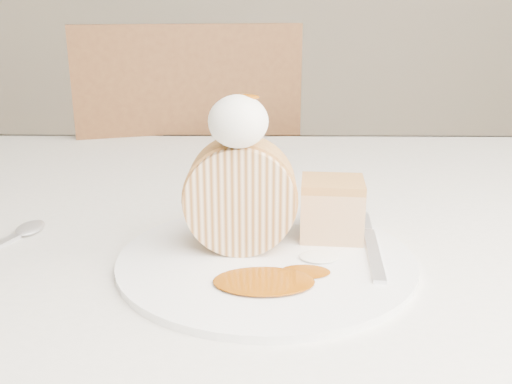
{
  "coord_description": "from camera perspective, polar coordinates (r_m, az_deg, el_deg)",
  "views": [
    {
      "loc": [
        0.03,
        -0.45,
        0.99
      ],
      "look_at": [
        0.03,
        0.07,
        0.82
      ],
      "focal_mm": 40.0,
      "sensor_mm": 36.0,
      "label": 1
    }
  ],
  "objects": [
    {
      "name": "chair_far",
      "position": [
        1.33,
        -6.98,
        -1.52
      ],
      "size": [
        0.57,
        0.57,
        0.96
      ],
      "rotation": [
        0.0,
        0.0,
        3.44
      ],
      "color": "brown",
      "rests_on": "ground"
    },
    {
      "name": "roulade_slice",
      "position": [
        0.56,
        -1.56,
        -0.39
      ],
      "size": [
        0.11,
        0.06,
        0.11
      ],
      "primitive_type": "cylinder",
      "rotation": [
        1.57,
        0.0,
        -0.0
      ],
      "color": "beige",
      "rests_on": "plate"
    },
    {
      "name": "plate",
      "position": [
        0.56,
        1.02,
        -6.74
      ],
      "size": [
        0.31,
        0.31,
        0.01
      ],
      "primitive_type": "cylinder",
      "rotation": [
        0.0,
        0.0,
        -0.09
      ],
      "color": "white",
      "rests_on": "table"
    },
    {
      "name": "whipped_cream",
      "position": [
        0.52,
        -1.8,
        7.06
      ],
      "size": [
        0.06,
        0.06,
        0.05
      ],
      "primitive_type": "ellipsoid",
      "color": "white",
      "rests_on": "roulade_slice"
    },
    {
      "name": "fork",
      "position": [
        0.57,
        11.7,
        -6.08
      ],
      "size": [
        0.04,
        0.17,
        0.0
      ],
      "primitive_type": "cube",
      "rotation": [
        0.0,
        0.0,
        -0.09
      ],
      "color": "silver",
      "rests_on": "plate"
    },
    {
      "name": "caramel_drizzle",
      "position": [
        0.52,
        -1.17,
        10.14
      ],
      "size": [
        0.03,
        0.02,
        0.01
      ],
      "primitive_type": "ellipsoid",
      "color": "#853F05",
      "rests_on": "whipped_cream"
    },
    {
      "name": "cake_chunk",
      "position": [
        0.6,
        7.57,
        -2.0
      ],
      "size": [
        0.07,
        0.06,
        0.05
      ],
      "primitive_type": "cube",
      "rotation": [
        0.0,
        0.0,
        -0.09
      ],
      "color": "tan",
      "rests_on": "plate"
    },
    {
      "name": "caramel_pool",
      "position": [
        0.5,
        0.78,
        -8.89
      ],
      "size": [
        0.09,
        0.07,
        0.0
      ],
      "primitive_type": null,
      "rotation": [
        0.0,
        0.0,
        -0.09
      ],
      "color": "#853F05",
      "rests_on": "plate"
    },
    {
      "name": "table",
      "position": [
        0.73,
        -1.94,
        -8.74
      ],
      "size": [
        1.4,
        0.9,
        0.75
      ],
      "color": "silver",
      "rests_on": "ground"
    }
  ]
}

